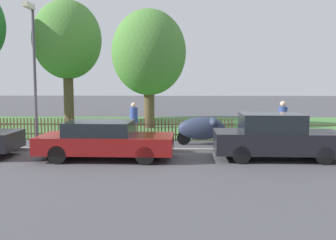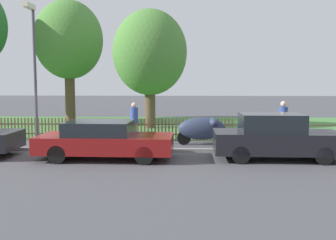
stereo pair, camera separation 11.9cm
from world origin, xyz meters
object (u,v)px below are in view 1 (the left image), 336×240
Objects in this scene: parked_car_red_compact at (275,137)px; tree_behind_motorcycle at (67,40)px; pedestrian_near_fence at (134,120)px; tree_mid_park at (149,53)px; parked_car_navy_estate at (105,140)px; street_lamp at (33,59)px; pedestrian_by_lamp at (283,120)px; covered_motorcycle at (203,128)px.

tree_behind_motorcycle reaches higher than parked_car_red_compact.
tree_mid_park is at bearing -175.02° from pedestrian_near_fence.
parked_car_navy_estate is 3.78m from pedestrian_near_fence.
tree_mid_park is at bearing 60.83° from street_lamp.
pedestrian_by_lamp is at bearing 72.15° from parked_car_red_compact.
covered_motorcycle is at bearing 84.80° from pedestrian_near_fence.
tree_mid_park is (-2.70, 5.73, 3.52)m from covered_motorcycle.
street_lamp reaches higher than parked_car_navy_estate.
street_lamp is (-9.84, -1.30, 2.45)m from pedestrian_by_lamp.
pedestrian_by_lamp is 10.22m from street_lamp.
covered_motorcycle is at bearing 10.08° from street_lamp.
parked_car_red_compact is 6.31m from pedestrian_near_fence.
parked_car_navy_estate is 2.63× the size of pedestrian_near_fence.
parked_car_navy_estate is 0.57× the size of tree_behind_motorcycle.
covered_motorcycle is 0.26× the size of tree_behind_motorcycle.
pedestrian_near_fence is at bearing 162.30° from covered_motorcycle.
street_lamp is (1.71, -10.12, -1.81)m from tree_behind_motorcycle.
pedestrian_by_lamp is (5.99, -5.60, -3.19)m from tree_mid_park.
tree_behind_motorcycle is 10.73m from pedestrian_near_fence.
pedestrian_by_lamp reaches higher than pedestrian_near_fence.
tree_behind_motorcycle reaches higher than street_lamp.
covered_motorcycle is 0.31× the size of tree_mid_park.
covered_motorcycle is 3.05m from pedestrian_near_fence.
tree_behind_motorcycle is 10.43m from street_lamp.
covered_motorcycle is 13.02m from tree_behind_motorcycle.
street_lamp is at bearing -174.55° from covered_motorcycle.
pedestrian_near_fence is at bearing -57.32° from tree_behind_motorcycle.
parked_car_red_compact is 0.53× the size of tree_behind_motorcycle.
parked_car_red_compact reaches higher than covered_motorcycle.
pedestrian_near_fence is at bearing 27.24° from street_lamp.
tree_behind_motorcycle is at bearing 112.72° from parked_car_navy_estate.
tree_mid_park reaches higher than covered_motorcycle.
tree_mid_park is at bearing 85.94° from parked_car_navy_estate.
parked_car_red_compact is 0.63× the size of tree_mid_park.
tree_mid_park is (0.77, 8.78, 3.55)m from parked_car_navy_estate.
covered_motorcycle is 3.31m from pedestrian_by_lamp.
parked_car_red_compact is 9.37m from street_lamp.
street_lamp is (-3.59, -1.85, 2.50)m from pedestrian_near_fence.
tree_behind_motorcycle is (-4.79, 12.00, 4.62)m from parked_car_navy_estate.
covered_motorcycle is at bearing 42.22° from parked_car_navy_estate.
pedestrian_near_fence is at bearing 83.07° from parked_car_navy_estate.
street_lamp reaches higher than parked_car_red_compact.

